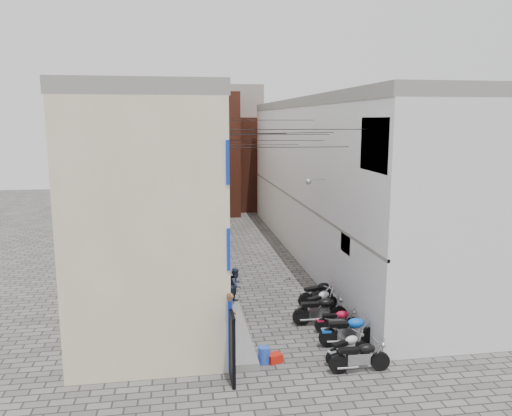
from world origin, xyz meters
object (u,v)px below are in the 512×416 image
motorcycle_g (319,292)px  person_b (236,285)px  motorcycle_b (347,346)px  person_a (230,317)px  motorcycle_d (337,319)px  motorcycle_e (320,309)px  water_jug_near (266,356)px  motorcycle_f (320,301)px  motorcycle_a (360,355)px  red_crate (275,358)px  motorcycle_c (349,329)px  water_jug_far (263,355)px

motorcycle_g → person_b: bearing=-110.4°
motorcycle_b → person_a: 4.03m
motorcycle_d → motorcycle_e: 0.92m
water_jug_near → motorcycle_f: bearing=52.3°
motorcycle_a → motorcycle_e: motorcycle_e is taller
motorcycle_b → motorcycle_g: bearing=152.0°
motorcycle_b → motorcycle_f: size_ratio=0.90×
motorcycle_g → red_crate: (-2.87, -4.78, -0.43)m
motorcycle_b → motorcycle_c: motorcycle_c is taller
motorcycle_d → person_a: (-4.10, -0.74, 0.64)m
water_jug_far → motorcycle_b: bearing=-5.0°
red_crate → person_b: bearing=97.7°
motorcycle_b → motorcycle_c: 1.08m
motorcycle_a → motorcycle_c: 1.82m
person_a → motorcycle_b: bearing=-132.2°
person_b → person_a: bearing=-156.1°
motorcycle_b → motorcycle_a: bearing=-13.2°
motorcycle_b → motorcycle_e: size_ratio=0.78×
motorcycle_d → water_jug_far: bearing=-55.0°
motorcycle_d → water_jug_near: (-3.07, -1.97, -0.24)m
motorcycle_c → water_jug_far: motorcycle_c is taller
motorcycle_a → motorcycle_g: (0.36, 5.83, 0.00)m
motorcycle_a → person_a: (-3.83, 2.28, 0.57)m
motorcycle_b → water_jug_far: (-2.75, 0.24, -0.22)m
motorcycle_c → motorcycle_f: bearing=-173.4°
water_jug_near → water_jug_far: bearing=180.0°
red_crate → motorcycle_d: bearing=35.4°
motorcycle_a → red_crate: motorcycle_a is taller
motorcycle_d → motorcycle_e: motorcycle_e is taller
motorcycle_e → water_jug_near: (-2.64, -2.76, -0.38)m
motorcycle_d → motorcycle_e: (-0.44, 0.79, 0.13)m
motorcycle_b → person_a: (-3.70, 1.46, 0.64)m
motorcycle_c → water_jug_far: size_ratio=3.91×
motorcycle_c → person_a: person_a is taller
motorcycle_f → water_jug_near: size_ratio=3.75×
motorcycle_a → motorcycle_g: 5.84m
motorcycle_b → motorcycle_f: (0.26, 4.04, 0.05)m
motorcycle_a → motorcycle_e: size_ratio=0.91×
water_jug_near → motorcycle_a: bearing=-20.5°
motorcycle_d → motorcycle_f: size_ratio=0.90×
person_b → water_jug_far: bearing=-142.8°
motorcycle_c → motorcycle_f: 3.06m
motorcycle_e → person_b: size_ratio=1.48×
motorcycle_a → red_crate: size_ratio=4.33×
motorcycle_g → person_a: size_ratio=1.12×
red_crate → motorcycle_c: bearing=15.0°
motorcycle_g → red_crate: 5.59m
person_a → person_b: 3.84m
motorcycle_b → water_jug_near: (-2.68, 0.24, -0.24)m
person_a → red_crate: person_a is taller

